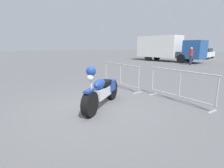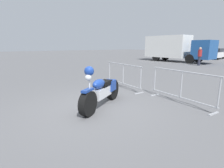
# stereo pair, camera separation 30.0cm
# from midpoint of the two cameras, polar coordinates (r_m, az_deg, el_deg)

# --- Properties ---
(ground_plane) EXTENTS (120.00, 120.00, 0.00)m
(ground_plane) POSITION_cam_midpoint_polar(r_m,az_deg,el_deg) (5.35, -7.03, -7.80)
(ground_plane) COLOR #5B5B5E
(motorcycle) EXTENTS (1.26, 2.16, 1.32)m
(motorcycle) POSITION_cam_midpoint_polar(r_m,az_deg,el_deg) (5.33, -4.80, -2.16)
(motorcycle) COLOR black
(motorcycle) RESTS_ON ground
(crowd_barrier_near) EXTENTS (2.42, 0.73, 1.07)m
(crowd_barrier_near) POSITION_cam_midpoint_polar(r_m,az_deg,el_deg) (7.71, 1.64, 2.83)
(crowd_barrier_near) COLOR #9EA0A5
(crowd_barrier_near) RESTS_ON ground
(crowd_barrier_far) EXTENTS (2.42, 0.73, 1.07)m
(crowd_barrier_far) POSITION_cam_midpoint_polar(r_m,az_deg,el_deg) (6.07, 19.90, -0.55)
(crowd_barrier_far) COLOR #9EA0A5
(crowd_barrier_far) RESTS_ON ground
(box_truck) EXTENTS (7.74, 2.38, 2.98)m
(box_truck) POSITION_cam_midpoint_polar(r_m,az_deg,el_deg) (22.04, 16.78, 11.38)
(box_truck) COLOR silver
(box_truck) RESTS_ON ground
(parked_car_silver) EXTENTS (2.06, 4.24, 1.39)m
(parked_car_silver) POSITION_cam_midpoint_polar(r_m,az_deg,el_deg) (30.76, 18.10, 9.71)
(parked_car_silver) COLOR #B7BABF
(parked_car_silver) RESTS_ON ground
(parked_car_blue) EXTENTS (2.07, 4.25, 1.39)m
(parked_car_blue) POSITION_cam_midpoint_polar(r_m,az_deg,el_deg) (30.03, 23.03, 9.29)
(parked_car_blue) COLOR #284799
(parked_car_blue) RESTS_ON ground
(parked_car_white) EXTENTS (2.18, 4.48, 1.47)m
(parked_car_white) POSITION_cam_midpoint_polar(r_m,az_deg,el_deg) (28.93, 27.72, 8.86)
(parked_car_white) COLOR white
(parked_car_white) RESTS_ON ground
(pedestrian) EXTENTS (0.47, 0.47, 1.69)m
(pedestrian) POSITION_cam_midpoint_polar(r_m,az_deg,el_deg) (18.51, 23.95, 8.52)
(pedestrian) COLOR #262838
(pedestrian) RESTS_ON ground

